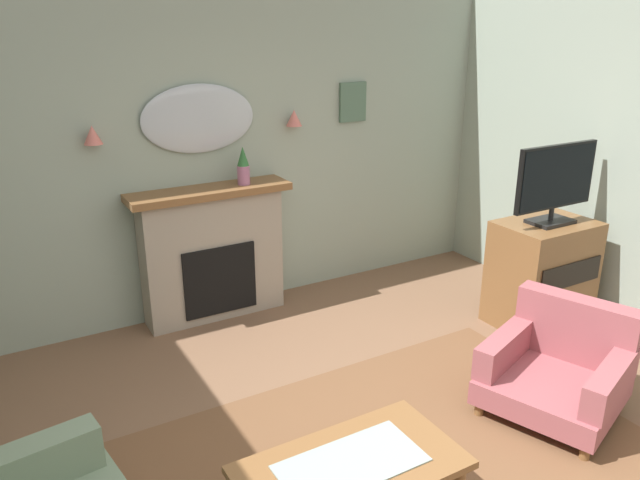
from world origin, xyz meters
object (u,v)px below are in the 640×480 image
object	(u,v)px
wall_mirror	(199,119)
armchair_near_fireplace	(560,366)
wall_sconce_left	(93,135)
fireplace	(213,255)
wall_sconce_right	(294,118)
tv_cabinet	(542,273)
mantel_vase_left	(243,166)
tv_flatscreen	(556,182)
coffee_table	(351,473)
framed_picture	(353,102)

from	to	relation	value
wall_mirror	armchair_near_fireplace	size ratio (longest dim) A/B	0.92
wall_sconce_left	armchair_near_fireplace	size ratio (longest dim) A/B	0.13
wall_mirror	wall_sconce_left	bearing A→B (deg)	-176.63
fireplace	wall_sconce_right	distance (m)	1.38
fireplace	tv_cabinet	xyz separation A→B (m)	(2.36, -1.51, -0.12)
mantel_vase_left	wall_sconce_right	world-z (taller)	wall_sconce_right
tv_flatscreen	coffee_table	bearing A→B (deg)	-156.56
wall_sconce_right	fireplace	bearing A→B (deg)	-173.84
tv_cabinet	wall_mirror	bearing A→B (deg)	145.03
mantel_vase_left	tv_cabinet	world-z (taller)	mantel_vase_left
framed_picture	armchair_near_fireplace	distance (m)	2.97
tv_cabinet	tv_flatscreen	bearing A→B (deg)	-90.00
fireplace	coffee_table	size ratio (longest dim) A/B	1.24
fireplace	framed_picture	distance (m)	1.91
fireplace	coffee_table	distance (m)	2.72
framed_picture	tv_cabinet	distance (m)	2.27
tv_cabinet	mantel_vase_left	bearing A→B (deg)	144.30
fireplace	wall_sconce_right	xyz separation A→B (m)	(0.85, 0.09, 1.09)
mantel_vase_left	wall_sconce_right	distance (m)	0.66
wall_sconce_left	framed_picture	distance (m)	2.35
wall_sconce_left	wall_sconce_right	distance (m)	1.70
mantel_vase_left	coffee_table	bearing A→B (deg)	-103.27
wall_sconce_left	fireplace	bearing A→B (deg)	-6.16
mantel_vase_left	framed_picture	bearing A→B (deg)	8.53
framed_picture	armchair_near_fireplace	world-z (taller)	framed_picture
tv_flatscreen	mantel_vase_left	bearing A→B (deg)	143.91
coffee_table	tv_flatscreen	world-z (taller)	tv_flatscreen
fireplace	tv_flatscreen	bearing A→B (deg)	-32.95
mantel_vase_left	armchair_near_fireplace	xyz separation A→B (m)	(1.18, -2.42, -1.01)
wall_sconce_right	tv_cabinet	bearing A→B (deg)	-46.69
tv_cabinet	fireplace	bearing A→B (deg)	147.41
fireplace	mantel_vase_left	distance (m)	0.80
wall_mirror	tv_flatscreen	world-z (taller)	wall_mirror
mantel_vase_left	tv_cabinet	distance (m)	2.68
armchair_near_fireplace	wall_mirror	bearing A→B (deg)	119.78
armchair_near_fireplace	fireplace	bearing A→B (deg)	121.19
coffee_table	tv_cabinet	distance (m)	2.93
wall_sconce_left	armchair_near_fireplace	xyz separation A→B (m)	(2.33, -2.54, -1.35)
armchair_near_fireplace	tv_cabinet	size ratio (longest dim) A/B	1.16
tv_cabinet	armchair_near_fireplace	bearing A→B (deg)	-133.03
mantel_vase_left	tv_flatscreen	distance (m)	2.55
wall_sconce_left	framed_picture	size ratio (longest dim) A/B	0.39
framed_picture	fireplace	bearing A→B (deg)	-174.23
tv_flatscreen	tv_cabinet	bearing A→B (deg)	90.00
wall_sconce_right	tv_flatscreen	world-z (taller)	wall_sconce_right
fireplace	wall_mirror	distance (m)	1.15
fireplace	tv_flatscreen	distance (m)	2.89
wall_sconce_right	coffee_table	bearing A→B (deg)	-112.94
wall_mirror	tv_cabinet	xyz separation A→B (m)	(2.36, -1.65, -1.26)
coffee_table	armchair_near_fireplace	size ratio (longest dim) A/B	1.06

